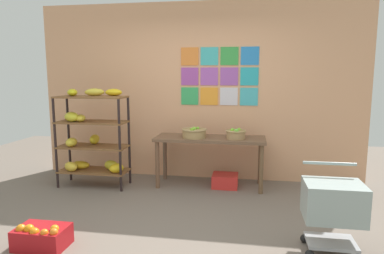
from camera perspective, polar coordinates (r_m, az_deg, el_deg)
The scene contains 9 objects.
ground at distance 3.81m, azimuth -3.53°, elevation -16.49°, with size 9.79×9.79×0.00m, color #73655A.
back_wall_with_art at distance 5.35m, azimuth 1.03°, elevation 5.89°, with size 5.05×0.07×2.72m.
banana_shelf_unit at distance 5.18m, azimuth -16.55°, elevation -1.15°, with size 1.02×0.53×1.43m.
display_table at distance 4.98m, azimuth 3.01°, elevation -2.85°, with size 1.58×0.57×0.73m.
fruit_basket_right at distance 4.88m, azimuth 7.30°, elevation -1.13°, with size 0.28×0.28×0.15m.
fruit_basket_back_left at distance 4.92m, azimuth 0.36°, elevation -0.94°, with size 0.36×0.36×0.16m.
produce_crate_under_table at distance 5.08m, azimuth 5.53°, elevation -8.88°, with size 0.37×0.33×0.19m, color red.
orange_crate_foreground at distance 3.68m, azimuth -23.75°, elevation -16.34°, with size 0.47×0.32×0.25m.
shopping_cart at distance 3.42m, azimuth 22.43°, elevation -11.83°, with size 0.51×0.45×0.80m.
Camera 1 is at (0.79, -3.36, 1.62)m, focal length 32.03 mm.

